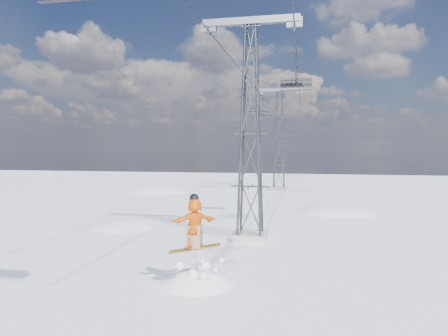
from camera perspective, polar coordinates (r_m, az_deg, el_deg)
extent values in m
plane|color=white|center=(13.94, -4.18, -17.16)|extent=(120.00, 120.00, 0.00)
sphere|color=white|center=(33.88, 15.57, -22.08)|extent=(20.00, 20.00, 20.00)
sphere|color=white|center=(46.05, -9.47, -16.32)|extent=(22.00, 22.00, 22.00)
cube|color=#999999|center=(21.30, 3.75, -9.62)|extent=(1.80, 1.80, 0.30)
cube|color=#32353B|center=(21.76, 3.86, 20.22)|extent=(5.00, 0.35, 0.35)
cube|color=#32353B|center=(22.09, -2.15, 19.43)|extent=(0.80, 0.25, 0.50)
cube|color=#32353B|center=(21.54, 10.04, 19.81)|extent=(0.80, 0.25, 0.50)
cube|color=#999999|center=(45.93, 7.84, -2.84)|extent=(1.80, 1.80, 0.30)
cube|color=#32353B|center=(46.14, 7.94, 11.00)|extent=(5.00, 0.35, 0.35)
cube|color=#32353B|center=(46.30, 5.17, 10.74)|extent=(0.80, 0.25, 0.50)
cube|color=#32353B|center=(46.04, 10.72, 10.75)|extent=(0.80, 0.25, 0.50)
cylinder|color=black|center=(33.04, 2.61, 13.54)|extent=(0.06, 51.00, 0.06)
cylinder|color=black|center=(32.68, 10.48, 13.61)|extent=(0.06, 51.00, 0.06)
sphere|color=white|center=(15.36, -3.84, -22.27)|extent=(4.40, 4.40, 4.40)
cube|color=#A78316|center=(14.04, -4.21, -11.40)|extent=(1.81, 0.62, 0.35)
imported|color=orange|center=(13.85, -4.22, -7.83)|extent=(1.65, 1.25, 1.74)
cube|color=#8A7355|center=(13.94, -4.21, -9.73)|extent=(0.61, 0.56, 0.80)
sphere|color=black|center=(13.71, -4.23, -4.34)|extent=(0.32, 0.32, 0.32)
cylinder|color=black|center=(26.44, 10.27, 13.73)|extent=(0.08, 0.08, 2.20)
cube|color=black|center=(26.26, 10.25, 11.37)|extent=(2.00, 0.45, 0.08)
cube|color=black|center=(26.52, 10.26, 11.94)|extent=(2.00, 0.06, 0.55)
cylinder|color=black|center=(25.97, 10.23, 10.91)|extent=(2.00, 0.06, 0.06)
cylinder|color=black|center=(26.01, 10.24, 12.23)|extent=(2.00, 0.05, 0.05)
cylinder|color=black|center=(43.01, 4.71, 9.47)|extent=(0.09, 0.09, 2.39)
cube|color=black|center=(42.89, 4.70, 7.88)|extent=(2.17, 0.49, 0.09)
cube|color=black|center=(43.16, 4.74, 8.29)|extent=(2.17, 0.07, 0.60)
cylinder|color=black|center=(42.60, 4.66, 7.55)|extent=(2.17, 0.07, 0.07)
cylinder|color=black|center=(42.61, 4.65, 8.43)|extent=(2.17, 0.05, 0.05)
cylinder|color=black|center=(49.48, 5.59, 8.65)|extent=(0.08, 0.08, 2.32)
cube|color=black|center=(49.38, 5.58, 7.31)|extent=(2.11, 0.47, 0.08)
cube|color=black|center=(49.64, 5.61, 7.66)|extent=(2.11, 0.06, 0.58)
cylinder|color=black|center=(49.10, 5.55, 7.03)|extent=(2.11, 0.06, 0.06)
cylinder|color=black|center=(49.10, 5.54, 7.77)|extent=(2.11, 0.05, 0.05)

